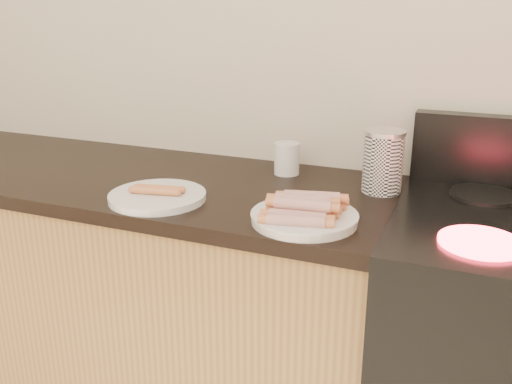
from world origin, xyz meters
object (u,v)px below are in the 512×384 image
at_px(side_plate, 157,197).
at_px(canister, 383,161).
at_px(main_plate, 304,219).
at_px(mug, 287,159).

xyz_separation_m(side_plate, canister, (0.55, 0.30, 0.08)).
bearing_deg(main_plate, mug, 115.35).
bearing_deg(main_plate, side_plate, 179.31).
bearing_deg(side_plate, canister, 28.66).
bearing_deg(main_plate, canister, 66.83).
xyz_separation_m(main_plate, side_plate, (-0.42, 0.01, 0.00)).
relative_size(main_plate, side_plate, 0.98).
height_order(side_plate, mug, mug).
bearing_deg(mug, canister, -11.49).
distance_m(main_plate, mug, 0.41).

